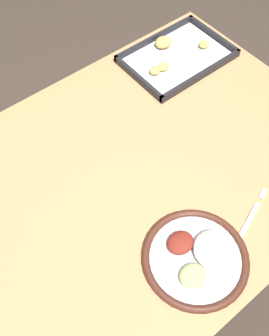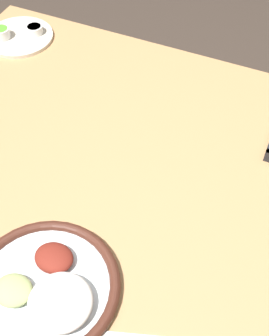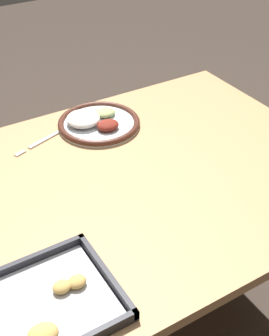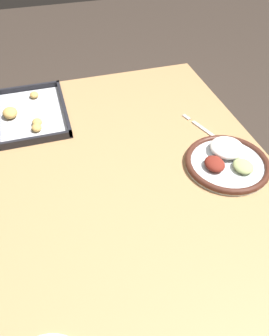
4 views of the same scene
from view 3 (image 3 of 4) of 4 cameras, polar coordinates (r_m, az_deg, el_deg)
ground_plane at (r=1.84m, az=-0.50°, el=-19.74°), size 8.00×8.00×0.00m
dining_table at (r=1.36m, az=-0.64°, el=-4.70°), size 1.23×0.89×0.73m
dinner_plate at (r=1.52m, az=-4.58°, el=5.58°), size 0.27×0.27×0.05m
fork at (r=1.48m, az=-10.83°, el=3.46°), size 0.20×0.08×0.00m
baking_tray at (r=0.99m, az=-12.50°, el=-16.82°), size 0.36×0.25×0.04m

